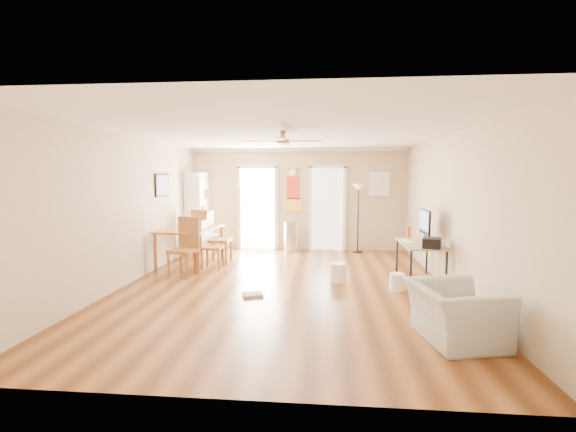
# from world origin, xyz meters

# --- Properties ---
(floor) EXTENTS (7.00, 7.00, 0.00)m
(floor) POSITION_xyz_m (0.00, 0.00, 0.00)
(floor) COLOR brown
(floor) RESTS_ON ground
(ceiling) EXTENTS (5.50, 7.00, 0.00)m
(ceiling) POSITION_xyz_m (0.00, 0.00, 2.60)
(ceiling) COLOR silver
(ceiling) RESTS_ON floor
(wall_back) EXTENTS (5.50, 0.04, 2.60)m
(wall_back) POSITION_xyz_m (0.00, 3.50, 1.30)
(wall_back) COLOR beige
(wall_back) RESTS_ON floor
(wall_front) EXTENTS (5.50, 0.04, 2.60)m
(wall_front) POSITION_xyz_m (0.00, -3.50, 1.30)
(wall_front) COLOR beige
(wall_front) RESTS_ON floor
(wall_left) EXTENTS (0.04, 7.00, 2.60)m
(wall_left) POSITION_xyz_m (-2.75, 0.00, 1.30)
(wall_left) COLOR beige
(wall_left) RESTS_ON floor
(wall_right) EXTENTS (0.04, 7.00, 2.60)m
(wall_right) POSITION_xyz_m (2.75, 0.00, 1.30)
(wall_right) COLOR beige
(wall_right) RESTS_ON floor
(crown_molding) EXTENTS (5.50, 7.00, 0.08)m
(crown_molding) POSITION_xyz_m (0.00, 0.00, 2.56)
(crown_molding) COLOR white
(crown_molding) RESTS_ON wall_back
(kitchen_doorway) EXTENTS (0.90, 0.10, 2.10)m
(kitchen_doorway) POSITION_xyz_m (-1.05, 3.48, 1.05)
(kitchen_doorway) COLOR white
(kitchen_doorway) RESTS_ON wall_back
(bathroom_doorway) EXTENTS (0.80, 0.10, 2.10)m
(bathroom_doorway) POSITION_xyz_m (0.75, 3.48, 1.05)
(bathroom_doorway) COLOR white
(bathroom_doorway) RESTS_ON wall_back
(wall_decal) EXTENTS (0.46, 0.03, 1.10)m
(wall_decal) POSITION_xyz_m (-0.13, 3.48, 1.55)
(wall_decal) COLOR red
(wall_decal) RESTS_ON wall_back
(ac_grille) EXTENTS (0.50, 0.04, 0.60)m
(ac_grille) POSITION_xyz_m (2.05, 3.47, 1.70)
(ac_grille) COLOR white
(ac_grille) RESTS_ON wall_back
(framed_poster) EXTENTS (0.04, 0.66, 0.48)m
(framed_poster) POSITION_xyz_m (-2.73, 1.40, 1.70)
(framed_poster) COLOR black
(framed_poster) RESTS_ON wall_left
(ceiling_fan) EXTENTS (1.24, 1.24, 0.20)m
(ceiling_fan) POSITION_xyz_m (0.00, -0.30, 2.43)
(ceiling_fan) COLOR #593819
(ceiling_fan) RESTS_ON ceiling
(bookshelf) EXTENTS (0.45, 0.91, 1.98)m
(bookshelf) POSITION_xyz_m (-2.53, 3.12, 0.99)
(bookshelf) COLOR white
(bookshelf) RESTS_ON floor
(dining_table) EXTENTS (1.11, 1.68, 0.80)m
(dining_table) POSITION_xyz_m (-2.15, 1.46, 0.40)
(dining_table) COLOR #A06233
(dining_table) RESTS_ON floor
(dining_chair_right_a) EXTENTS (0.48, 0.48, 1.13)m
(dining_chair_right_a) POSITION_xyz_m (-1.60, 1.69, 0.57)
(dining_chair_right_a) COLOR olive
(dining_chair_right_a) RESTS_ON floor
(dining_chair_right_b) EXTENTS (0.41, 0.41, 0.98)m
(dining_chair_right_b) POSITION_xyz_m (-1.60, 1.16, 0.49)
(dining_chair_right_b) COLOR #A76B36
(dining_chair_right_b) RESTS_ON floor
(dining_chair_near) EXTENTS (0.54, 0.54, 1.10)m
(dining_chair_near) POSITION_xyz_m (-1.97, 0.48, 0.55)
(dining_chair_near) COLOR #A67235
(dining_chair_near) RESTS_ON floor
(dining_chair_far) EXTENTS (0.56, 0.56, 1.09)m
(dining_chair_far) POSITION_xyz_m (-2.19, 2.54, 0.55)
(dining_chair_far) COLOR #AD6F38
(dining_chair_far) RESTS_ON floor
(trash_can) EXTENTS (0.40, 0.40, 0.75)m
(trash_can) POSITION_xyz_m (-0.16, 3.17, 0.37)
(trash_can) COLOR silver
(trash_can) RESTS_ON floor
(torchiere_lamp) EXTENTS (0.38, 0.38, 1.70)m
(torchiere_lamp) POSITION_xyz_m (1.51, 3.20, 0.85)
(torchiere_lamp) COLOR black
(torchiere_lamp) RESTS_ON floor
(computer_desk) EXTENTS (0.65, 1.30, 0.69)m
(computer_desk) POSITION_xyz_m (2.38, 0.52, 0.35)
(computer_desk) COLOR tan
(computer_desk) RESTS_ON floor
(imac) EXTENTS (0.14, 0.64, 0.59)m
(imac) POSITION_xyz_m (2.47, 0.60, 0.99)
(imac) COLOR black
(imac) RESTS_ON computer_desk
(keyboard) EXTENTS (0.17, 0.41, 0.02)m
(keyboard) POSITION_xyz_m (2.20, 0.65, 0.70)
(keyboard) COLOR white
(keyboard) RESTS_ON computer_desk
(printer) EXTENTS (0.37, 0.40, 0.17)m
(printer) POSITION_xyz_m (2.45, 0.04, 0.78)
(printer) COLOR black
(printer) RESTS_ON computer_desk
(orange_bottle) EXTENTS (0.08, 0.08, 0.22)m
(orange_bottle) POSITION_xyz_m (2.30, 1.14, 0.80)
(orange_bottle) COLOR red
(orange_bottle) RESTS_ON computer_desk
(wastebasket_a) EXTENTS (0.37, 0.37, 0.33)m
(wastebasket_a) POSITION_xyz_m (0.92, 0.35, 0.17)
(wastebasket_a) COLOR white
(wastebasket_a) RESTS_ON floor
(wastebasket_b) EXTENTS (0.28, 0.28, 0.28)m
(wastebasket_b) POSITION_xyz_m (1.87, -0.11, 0.14)
(wastebasket_b) COLOR white
(wastebasket_b) RESTS_ON floor
(floor_cloth) EXTENTS (0.37, 0.33, 0.04)m
(floor_cloth) POSITION_xyz_m (-0.45, -0.63, 0.02)
(floor_cloth) COLOR #A4A59F
(floor_cloth) RESTS_ON floor
(armchair) EXTENTS (1.03, 1.13, 0.64)m
(armchair) POSITION_xyz_m (2.15, -2.10, 0.32)
(armchair) COLOR #B0B0AB
(armchair) RESTS_ON floor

